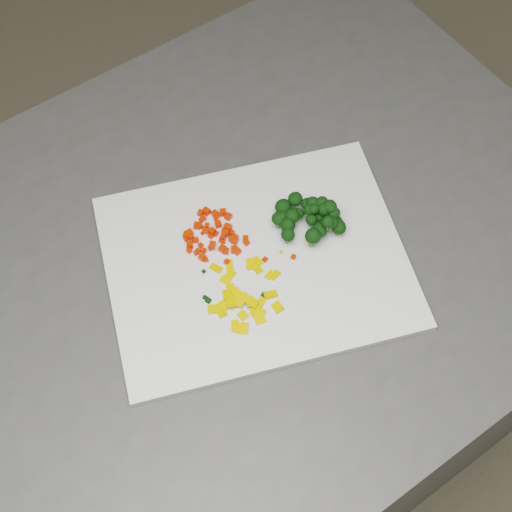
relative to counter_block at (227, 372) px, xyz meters
name	(u,v)px	position (x,y,z in m)	size (l,w,h in m)	color
counter_block	(227,372)	(0.00, 0.00, 0.00)	(1.11, 0.78, 0.90)	#3F3F3D
cutting_board	(256,262)	(0.05, -0.03, 0.46)	(0.40, 0.31, 0.01)	silver
carrot_pile	(215,232)	(0.01, 0.02, 0.47)	(0.09, 0.09, 0.02)	red
pepper_pile	(242,291)	(0.01, -0.07, 0.47)	(0.10, 0.10, 0.01)	#D79A0B
broccoli_pile	(316,216)	(0.14, -0.02, 0.49)	(0.11, 0.11, 0.05)	black
carrot_cube_0	(222,238)	(0.02, 0.02, 0.46)	(0.01, 0.01, 0.01)	red
carrot_cube_1	(207,226)	(0.01, 0.04, 0.47)	(0.01, 0.01, 0.01)	red
carrot_cube_2	(211,236)	(0.01, 0.03, 0.46)	(0.01, 0.01, 0.01)	red
carrot_cube_3	(207,212)	(0.02, 0.06, 0.47)	(0.01, 0.01, 0.01)	red
carrot_cube_4	(206,260)	(-0.01, 0.00, 0.46)	(0.01, 0.01, 0.01)	red
carrot_cube_5	(234,250)	(0.03, -0.01, 0.47)	(0.01, 0.01, 0.01)	red
carrot_cube_6	(223,241)	(0.02, 0.01, 0.46)	(0.01, 0.01, 0.01)	red
carrot_cube_7	(218,224)	(0.02, 0.04, 0.46)	(0.01, 0.01, 0.01)	red
carrot_cube_8	(227,227)	(0.03, 0.03, 0.47)	(0.01, 0.01, 0.01)	red
carrot_cube_9	(196,240)	(-0.01, 0.03, 0.46)	(0.01, 0.01, 0.01)	red
carrot_cube_10	(216,233)	(0.01, 0.03, 0.46)	(0.01, 0.01, 0.01)	red
carrot_cube_11	(230,231)	(0.03, 0.02, 0.46)	(0.01, 0.01, 0.01)	red
carrot_cube_12	(202,219)	(0.01, 0.06, 0.46)	(0.01, 0.01, 0.01)	red
carrot_cube_13	(246,239)	(0.05, 0.00, 0.46)	(0.01, 0.01, 0.01)	red
carrot_cube_14	(226,233)	(0.03, 0.02, 0.47)	(0.01, 0.01, 0.01)	red
carrot_cube_15	(232,233)	(0.03, 0.02, 0.46)	(0.01, 0.01, 0.01)	red
carrot_cube_16	(202,257)	(-0.02, 0.00, 0.46)	(0.01, 0.01, 0.01)	red
carrot_cube_17	(231,239)	(0.03, 0.01, 0.46)	(0.01, 0.01, 0.01)	red
carrot_cube_18	(226,251)	(0.01, 0.00, 0.46)	(0.01, 0.01, 0.01)	red
carrot_cube_19	(246,242)	(0.05, 0.00, 0.46)	(0.01, 0.01, 0.01)	red
carrot_cube_20	(223,212)	(0.04, 0.05, 0.47)	(0.01, 0.01, 0.01)	red
carrot_cube_21	(228,217)	(0.04, 0.04, 0.46)	(0.01, 0.01, 0.01)	red
carrot_cube_22	(224,231)	(0.03, 0.03, 0.46)	(0.01, 0.01, 0.01)	red
carrot_cube_23	(196,253)	(-0.02, 0.01, 0.46)	(0.01, 0.01, 0.01)	red
carrot_cube_24	(201,213)	(0.01, 0.07, 0.46)	(0.01, 0.01, 0.01)	red
carrot_cube_25	(201,246)	(-0.01, 0.02, 0.46)	(0.01, 0.01, 0.01)	red
carrot_cube_26	(216,218)	(0.02, 0.05, 0.46)	(0.01, 0.01, 0.01)	red
carrot_cube_27	(191,237)	(-0.02, 0.04, 0.46)	(0.01, 0.01, 0.01)	red
carrot_cube_28	(237,251)	(0.03, -0.01, 0.46)	(0.01, 0.01, 0.01)	red
carrot_cube_29	(225,234)	(0.03, 0.02, 0.46)	(0.01, 0.01, 0.01)	red
carrot_cube_30	(227,217)	(0.04, 0.04, 0.46)	(0.01, 0.01, 0.01)	red
carrot_cube_31	(223,236)	(0.02, 0.01, 0.47)	(0.01, 0.01, 0.01)	red
carrot_cube_32	(186,239)	(-0.03, 0.04, 0.46)	(0.01, 0.01, 0.01)	red
carrot_cube_33	(204,218)	(0.01, 0.06, 0.46)	(0.01, 0.01, 0.01)	red
carrot_cube_34	(189,251)	(-0.03, 0.02, 0.46)	(0.01, 0.01, 0.01)	red
carrot_cube_35	(217,215)	(0.03, 0.05, 0.46)	(0.01, 0.01, 0.01)	red
carrot_cube_36	(215,214)	(0.03, 0.06, 0.46)	(0.01, 0.01, 0.01)	red
carrot_cube_37	(229,227)	(0.04, 0.03, 0.46)	(0.01, 0.01, 0.01)	red
carrot_cube_38	(227,262)	(0.01, -0.02, 0.46)	(0.01, 0.01, 0.01)	red
carrot_cube_39	(235,241)	(0.03, 0.00, 0.47)	(0.01, 0.01, 0.01)	red
carrot_cube_40	(189,233)	(-0.02, 0.04, 0.47)	(0.01, 0.01, 0.01)	red
carrot_cube_41	(200,226)	(0.00, 0.05, 0.46)	(0.01, 0.01, 0.01)	red
carrot_cube_42	(229,217)	(0.04, 0.04, 0.46)	(0.01, 0.01, 0.01)	red
carrot_cube_43	(204,251)	(-0.01, 0.01, 0.46)	(0.01, 0.01, 0.01)	red
carrot_cube_44	(190,245)	(-0.03, 0.03, 0.47)	(0.01, 0.01, 0.01)	red
carrot_cube_45	(229,232)	(0.03, 0.02, 0.46)	(0.01, 0.01, 0.01)	red
carrot_cube_46	(204,230)	(0.00, 0.04, 0.47)	(0.01, 0.01, 0.01)	red
carrot_cube_47	(222,249)	(0.01, 0.00, 0.46)	(0.01, 0.01, 0.01)	red
carrot_cube_48	(197,226)	(0.00, 0.05, 0.46)	(0.01, 0.01, 0.01)	red
carrot_cube_49	(212,245)	(0.00, 0.01, 0.47)	(0.01, 0.01, 0.01)	red
carrot_cube_50	(198,251)	(-0.02, 0.01, 0.46)	(0.01, 0.01, 0.01)	red
carrot_cube_51	(186,235)	(-0.02, 0.04, 0.46)	(0.01, 0.01, 0.01)	red
carrot_cube_52	(207,231)	(0.00, 0.03, 0.47)	(0.01, 0.01, 0.01)	red
carrot_cube_53	(221,241)	(0.02, 0.01, 0.46)	(0.01, 0.01, 0.01)	red
carrot_cube_54	(212,231)	(0.01, 0.03, 0.47)	(0.01, 0.01, 0.01)	red
carrot_cube_55	(235,237)	(0.04, 0.01, 0.46)	(0.01, 0.01, 0.01)	red
carrot_cube_56	(206,210)	(0.02, 0.07, 0.46)	(0.01, 0.01, 0.01)	red
carrot_cube_57	(210,248)	(0.00, 0.01, 0.46)	(0.01, 0.01, 0.01)	red
carrot_cube_58	(196,240)	(-0.01, 0.03, 0.46)	(0.01, 0.01, 0.01)	red
pepper_chunk_0	(243,328)	(-0.01, -0.12, 0.46)	(0.02, 0.01, 0.00)	#D79A0B
pepper_chunk_1	(260,318)	(0.01, -0.11, 0.46)	(0.01, 0.01, 0.00)	#D79A0B
pepper_chunk_2	(238,301)	(0.00, -0.08, 0.47)	(0.02, 0.02, 0.00)	#D79A0B
pepper_chunk_3	(253,303)	(0.01, -0.09, 0.47)	(0.01, 0.01, 0.00)	#D79A0B
pepper_chunk_4	(257,268)	(0.04, -0.05, 0.46)	(0.02, 0.01, 0.00)	#D79A0B
pepper_chunk_5	(243,315)	(-0.01, -0.10, 0.46)	(0.01, 0.01, 0.00)	#D79A0B
pepper_chunk_6	(214,309)	(-0.03, -0.08, 0.46)	(0.02, 0.01, 0.00)	#D79A0B
pepper_chunk_7	(221,312)	(-0.03, -0.08, 0.46)	(0.01, 0.01, 0.00)	#D79A0B
pepper_chunk_8	(228,295)	(-0.01, -0.06, 0.46)	(0.01, 0.01, 0.00)	#D79A0B
pepper_chunk_9	(231,290)	(0.00, -0.06, 0.46)	(0.02, 0.01, 0.00)	#D79A0B
pepper_chunk_10	(229,266)	(0.01, -0.03, 0.46)	(0.02, 0.01, 0.00)	#D79A0B
pepper_chunk_11	(232,303)	(-0.01, -0.08, 0.47)	(0.01, 0.01, 0.00)	#D79A0B
pepper_chunk_12	(230,275)	(0.01, -0.04, 0.46)	(0.02, 0.01, 0.00)	#D79A0B
pepper_chunk_13	(257,262)	(0.05, -0.04, 0.46)	(0.01, 0.01, 0.00)	#D79A0B
pepper_chunk_14	(275,275)	(0.06, -0.07, 0.46)	(0.02, 0.01, 0.00)	#D79A0B
pepper_chunk_15	(216,268)	(-0.01, -0.02, 0.46)	(0.02, 0.01, 0.00)	#D79A0B
pepper_chunk_16	(262,301)	(0.03, -0.09, 0.46)	(0.02, 0.01, 0.00)	#D79A0B
pepper_chunk_17	(244,298)	(0.01, -0.08, 0.47)	(0.01, 0.01, 0.00)	#D79A0B
pepper_chunk_18	(223,306)	(-0.02, -0.08, 0.46)	(0.01, 0.01, 0.00)	#D79A0B
pepper_chunk_19	(237,293)	(0.00, -0.07, 0.47)	(0.02, 0.01, 0.00)	#D79A0B
pepper_chunk_20	(270,295)	(0.04, -0.09, 0.46)	(0.02, 0.01, 0.00)	#D79A0B
pepper_chunk_21	(238,293)	(0.00, -0.07, 0.47)	(0.01, 0.01, 0.00)	#D79A0B
pepper_chunk_22	(225,280)	(0.00, -0.04, 0.46)	(0.01, 0.01, 0.00)	#D79A0B
pepper_chunk_23	(250,301)	(0.01, -0.09, 0.47)	(0.01, 0.02, 0.00)	#D79A0B
pepper_chunk_24	(235,326)	(-0.02, -0.11, 0.46)	(0.02, 0.01, 0.00)	#D79A0B
pepper_chunk_25	(270,275)	(0.05, -0.06, 0.46)	(0.01, 0.01, 0.00)	#D79A0B
pepper_chunk_26	(231,293)	(0.00, -0.06, 0.46)	(0.02, 0.01, 0.00)	#D79A0B
pepper_chunk_27	(258,313)	(0.01, -0.11, 0.46)	(0.02, 0.01, 0.00)	#D79A0B
pepper_chunk_28	(278,307)	(0.04, -0.11, 0.46)	(0.01, 0.02, 0.00)	#D79A0B
pepper_chunk_29	(251,264)	(0.04, -0.04, 0.46)	(0.02, 0.01, 0.00)	#D79A0B
pepper_chunk_30	(234,303)	(-0.01, -0.08, 0.46)	(0.02, 0.01, 0.00)	#D79A0B
pepper_chunk_31	(254,312)	(0.01, -0.10, 0.46)	(0.01, 0.01, 0.00)	#D79A0B
broccoli_floret_0	(312,239)	(0.13, -0.05, 0.48)	(0.03, 0.03, 0.03)	black
broccoli_floret_1	(323,211)	(0.16, -0.02, 0.49)	(0.02, 0.02, 0.03)	black
broccoli_floret_2	(333,215)	(0.17, -0.03, 0.49)	(0.02, 0.02, 0.02)	black
broccoli_floret_3	(309,213)	(0.14, -0.01, 0.49)	(0.02, 0.02, 0.03)	black
broccoli_floret_4	(287,228)	(0.10, -0.01, 0.48)	(0.03, 0.03, 0.03)	black
broccoli_floret_5	(336,224)	(0.17, -0.04, 0.47)	(0.02, 0.02, 0.02)	black
broccoli_floret_6	(282,208)	(0.11, 0.02, 0.47)	(0.03, 0.03, 0.03)	black
broccoli_floret_7	(338,229)	(0.17, -0.04, 0.47)	(0.03, 0.03, 0.03)	black
broccoli_floret_8	(281,220)	(0.10, 0.00, 0.48)	(0.02, 0.02, 0.03)	black
broccoli_floret_9	(322,205)	(0.16, -0.01, 0.49)	(0.02, 0.02, 0.02)	black
broccoli_floret_10	(313,213)	(0.14, -0.01, 0.49)	(0.02, 0.02, 0.03)	black
broccoli_floret_11	(307,207)	(0.14, 0.00, 0.48)	(0.02, 0.02, 0.03)	black
broccoli_floret_12	(318,218)	(0.15, -0.02, 0.47)	(0.02, 0.02, 0.02)	black
broccoli_floret_13	(292,219)	(0.11, 0.00, 0.48)	(0.03, 0.03, 0.03)	black
broccoli_floret_14	(312,205)	(0.15, 0.00, 0.49)	(0.02, 0.02, 0.02)	black
broccoli_floret_15	(278,221)	(0.10, 0.00, 0.48)	(0.03, 0.03, 0.03)	black
broccoli_floret_16	(319,232)	(0.14, -0.04, 0.47)	(0.03, 0.03, 0.03)	black
broccoli_floret_17	(298,215)	(0.13, 0.00, 0.47)	(0.02, 0.02, 0.02)	black
broccoli_floret_18	(327,225)	(0.15, -0.04, 0.49)	(0.02, 0.02, 0.03)	black
broccoli_floret_19	(319,207)	(0.16, -0.01, 0.48)	(0.02, 0.02, 0.02)	black
broccoli_floret_20	(287,237)	(0.10, -0.03, 0.47)	(0.03, 0.03, 0.03)	black
broccoli_floret_21	(311,221)	(0.14, -0.02, 0.48)	(0.02, 0.02, 0.02)	black
broccoli_floret_22	(295,202)	(0.13, 0.02, 0.48)	(0.03, 0.03, 0.03)	black
broccoli_floret_23	(331,225)	(0.16, -0.04, 0.48)	(0.02, 0.02, 0.02)	black
broccoli_floret_24	(329,210)	(0.16, -0.02, 0.49)	(0.03, 0.03, 0.03)	black
stray_bit_0	(265,259)	(0.06, -0.04, 0.46)	(0.01, 0.01, 0.00)	red
stray_bit_1	(204,271)	(-0.02, -0.02, 0.46)	(0.00, 0.00, 0.00)	black
stray_bit_2	(281,252)	(0.08, -0.04, 0.46)	(0.00, 0.00, 0.00)	#D79A0B
stray_bit_3	(264,295)	(0.03, -0.09, 0.46)	(0.01, 0.01, 0.00)	black
stray_bit_4	(293,257)	(0.09, -0.05, 0.46)	(0.01, 0.01, 0.00)	red
stray_bit_5	(308,240)	(0.12, -0.04, 0.46)	(0.00, 0.00, 0.00)	#D79A0B
stray_bit_6	(310,232)	(0.13, -0.03, 0.46)	(0.00, 0.00, 0.00)	black
stray_bit_7	(223,240)	(0.02, 0.01, 0.46)	(0.00, 0.00, 0.00)	black
stray_bit_8	(205,297)	(-0.04, -0.06, 0.46)	(0.00, 0.00, 0.00)	black
stray_bit_9	(280,221)	(0.10, 0.01, 0.46)	(0.00, 0.00, 0.00)	#D79A0B
stray_bit_10	(202,234)	(0.00, 0.04, 0.46)	(0.00, 0.00, 0.00)	red
stray_bit_11	(208,300)	(-0.04, -0.06, 0.46)	(0.01, 0.01, 0.00)	black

